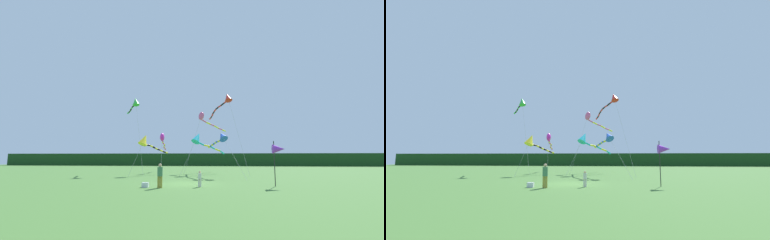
# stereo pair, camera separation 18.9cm
# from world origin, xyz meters

# --- Properties ---
(ground_plane) EXTENTS (120.00, 120.00, 0.00)m
(ground_plane) POSITION_xyz_m (0.00, 0.00, 0.00)
(ground_plane) COLOR #477533
(distant_treeline) EXTENTS (108.00, 2.78, 3.10)m
(distant_treeline) POSITION_xyz_m (0.00, 45.00, 1.55)
(distant_treeline) COLOR #193D19
(distant_treeline) RESTS_ON ground
(person_adult) EXTENTS (0.37, 0.37, 1.69)m
(person_adult) POSITION_xyz_m (-1.38, -2.97, 0.95)
(person_adult) COLOR olive
(person_adult) RESTS_ON ground
(person_child) EXTENTS (0.25, 0.25, 1.15)m
(person_child) POSITION_xyz_m (1.38, -2.07, 0.64)
(person_child) COLOR silver
(person_child) RESTS_ON ground
(cooler_box) EXTENTS (0.46, 0.34, 0.34)m
(cooler_box) POSITION_xyz_m (-2.49, -2.74, 0.17)
(cooler_box) COLOR silver
(cooler_box) RESTS_ON ground
(banner_flag_pole) EXTENTS (0.90, 0.70, 3.36)m
(banner_flag_pole) POSITION_xyz_m (7.28, -1.16, 2.73)
(banner_flag_pole) COLOR black
(banner_flag_pole) RESTS_ON ground
(kite_yellow) EXTENTS (3.51, 5.18, 5.05)m
(kite_yellow) POSITION_xyz_m (-5.97, 9.10, 4.13)
(kite_yellow) COLOR #B2B2B2
(kite_yellow) RESTS_ON ground
(kite_rainbow) EXTENTS (5.85, 8.20, 8.94)m
(kite_rainbow) POSITION_xyz_m (0.82, 17.08, 7.89)
(kite_rainbow) COLOR #B2B2B2
(kite_rainbow) RESTS_ON ground
(kite_magenta) EXTENTS (1.02, 7.00, 5.62)m
(kite_magenta) POSITION_xyz_m (-5.17, 15.12, 4.71)
(kite_magenta) COLOR #B2B2B2
(kite_magenta) RESTS_ON ground
(kite_red) EXTENTS (4.74, 10.74, 10.63)m
(kite_red) POSITION_xyz_m (3.78, 12.59, 9.65)
(kite_red) COLOR #B2B2B2
(kite_red) RESTS_ON ground
(kite_blue) EXTENTS (3.90, 6.32, 5.17)m
(kite_blue) POSITION_xyz_m (3.13, 7.60, 4.38)
(kite_blue) COLOR #B2B2B2
(kite_blue) RESTS_ON ground
(kite_green) EXTENTS (4.28, 5.54, 10.37)m
(kite_green) POSITION_xyz_m (-8.52, 12.45, 9.58)
(kite_green) COLOR #B2B2B2
(kite_green) RESTS_ON ground
(kite_cyan) EXTENTS (5.37, 6.51, 5.46)m
(kite_cyan) POSITION_xyz_m (0.37, 11.34, 4.45)
(kite_cyan) COLOR #B2B2B2
(kite_cyan) RESTS_ON ground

